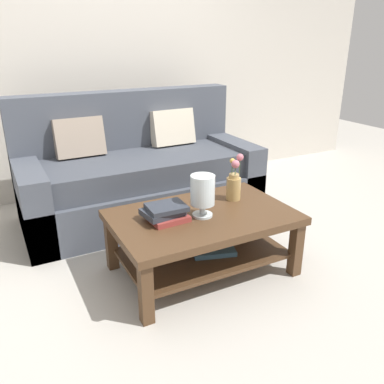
{
  "coord_description": "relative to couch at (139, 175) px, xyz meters",
  "views": [
    {
      "loc": [
        -1.16,
        -2.34,
        1.49
      ],
      "look_at": [
        -0.01,
        -0.14,
        0.53
      ],
      "focal_mm": 37.21,
      "sensor_mm": 36.0,
      "label": 1
    }
  ],
  "objects": [
    {
      "name": "ground_plane",
      "position": [
        0.04,
        -0.81,
        -0.36
      ],
      "size": [
        10.0,
        10.0,
        0.0
      ],
      "primitive_type": "plane",
      "color": "#B7B2A8"
    },
    {
      "name": "back_wall",
      "position": [
        0.04,
        0.84,
        0.99
      ],
      "size": [
        6.4,
        0.12,
        2.7
      ],
      "primitive_type": "cube",
      "color": "beige",
      "rests_on": "ground"
    },
    {
      "name": "couch",
      "position": [
        0.0,
        0.0,
        0.0
      ],
      "size": [
        2.0,
        0.9,
        1.06
      ],
      "color": "#474C56",
      "rests_on": "ground"
    },
    {
      "name": "coffee_table",
      "position": [
        0.04,
        -1.1,
        -0.05
      ],
      "size": [
        1.17,
        0.75,
        0.43
      ],
      "color": "#4C331E",
      "rests_on": "ground"
    },
    {
      "name": "book_stack_main",
      "position": [
        -0.22,
        -1.08,
        0.11
      ],
      "size": [
        0.28,
        0.23,
        0.1
      ],
      "color": "#993833",
      "rests_on": "coffee_table"
    },
    {
      "name": "glass_hurricane_vase",
      "position": [
        0.02,
        -1.13,
        0.23
      ],
      "size": [
        0.16,
        0.16,
        0.27
      ],
      "color": "silver",
      "rests_on": "coffee_table"
    },
    {
      "name": "flower_pitcher",
      "position": [
        0.35,
        -0.98,
        0.18
      ],
      "size": [
        0.11,
        0.11,
        0.33
      ],
      "color": "tan",
      "rests_on": "coffee_table"
    }
  ]
}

